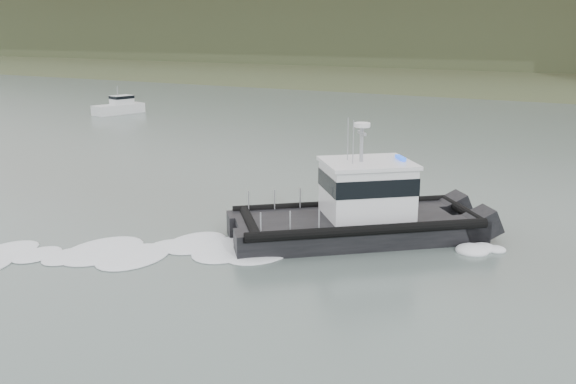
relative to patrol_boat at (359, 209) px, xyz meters
name	(u,v)px	position (x,y,z in m)	size (l,w,h in m)	color
ground	(143,337)	(-1.86, -11.63, -1.30)	(400.00, 400.00, 0.00)	#51605B
patrol_boat	(359,209)	(0.00, 0.00, 0.00)	(10.66, 9.90, 5.19)	black
motorboat	(120,107)	(-38.73, 26.21, -0.55)	(3.12, 5.75, 3.01)	silver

